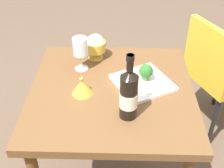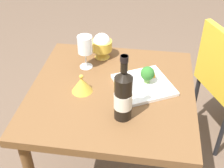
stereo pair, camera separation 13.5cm
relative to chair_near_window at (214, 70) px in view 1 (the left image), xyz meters
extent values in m
cube|color=brown|center=(0.51, -0.66, 0.20)|extent=(0.78, 0.78, 0.04)
cylinder|color=brown|center=(0.18, -0.99, -0.17)|extent=(0.05, 0.05, 0.71)
cylinder|color=brown|center=(0.18, -0.32, -0.17)|extent=(0.05, 0.05, 0.71)
cube|color=gold|center=(-0.05, 0.09, -0.09)|extent=(0.54, 0.54, 0.02)
cube|color=gold|center=(0.03, -0.07, 0.12)|extent=(0.38, 0.21, 0.40)
cylinder|color=black|center=(-0.27, 0.17, -0.31)|extent=(0.03, 0.03, 0.43)
cylinder|color=black|center=(-0.12, -0.14, -0.31)|extent=(0.03, 0.03, 0.43)
cylinder|color=black|center=(0.18, 0.02, -0.31)|extent=(0.03, 0.03, 0.43)
cylinder|color=black|center=(0.70, -0.58, 0.33)|extent=(0.08, 0.08, 0.20)
cone|color=black|center=(0.70, -0.58, 0.44)|extent=(0.08, 0.08, 0.03)
cylinder|color=black|center=(0.70, -0.58, 0.49)|extent=(0.03, 0.03, 0.07)
cylinder|color=black|center=(0.70, -0.58, 0.52)|extent=(0.03, 0.03, 0.02)
cylinder|color=silver|center=(0.70, -0.58, 0.32)|extent=(0.08, 0.08, 0.07)
cylinder|color=white|center=(0.34, -0.82, 0.23)|extent=(0.07, 0.07, 0.00)
cylinder|color=white|center=(0.34, -0.82, 0.27)|extent=(0.01, 0.01, 0.08)
cylinder|color=white|center=(0.34, -0.82, 0.36)|extent=(0.08, 0.08, 0.09)
cone|color=gold|center=(0.23, -0.75, 0.25)|extent=(0.08, 0.08, 0.04)
cylinder|color=gold|center=(0.23, -0.75, 0.30)|extent=(0.11, 0.11, 0.05)
sphere|color=white|center=(0.23, -0.75, 0.32)|extent=(0.09, 0.09, 0.09)
cone|color=gold|center=(0.55, -0.79, 0.26)|extent=(0.10, 0.10, 0.07)
sphere|color=gold|center=(0.55, -0.79, 0.31)|extent=(0.02, 0.02, 0.02)
cube|color=white|center=(0.47, -0.51, 0.23)|extent=(0.34, 0.34, 0.02)
cylinder|color=#729E4C|center=(0.45, -0.49, 0.25)|extent=(0.03, 0.03, 0.03)
sphere|color=#2D6B28|center=(0.45, -0.49, 0.29)|extent=(0.07, 0.07, 0.07)
cone|color=orange|center=(0.40, -0.47, 0.27)|extent=(0.03, 0.03, 0.05)
camera|label=1|loc=(1.64, -0.62, 1.11)|focal=47.86mm
camera|label=2|loc=(1.63, -0.49, 1.11)|focal=47.86mm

